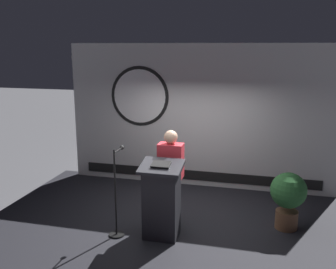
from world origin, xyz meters
TOP-DOWN VIEW (x-y plane):
  - ground_plane at (0.00, 0.00)m, footprint 40.00×40.00m
  - stage_platform at (0.00, 0.00)m, footprint 6.40×4.00m
  - banner_display at (-0.04, 1.85)m, footprint 5.55×0.12m
  - podium at (-0.13, -0.57)m, footprint 0.64×0.50m
  - speaker_person at (-0.11, -0.09)m, footprint 0.40×0.26m
  - microphone_stand at (-0.82, -0.67)m, footprint 0.24×0.48m
  - potted_plant at (1.76, 0.21)m, footprint 0.57×0.57m

SIDE VIEW (x-z plane):
  - ground_plane at x=0.00m, z-range 0.00..0.00m
  - stage_platform at x=0.00m, z-range 0.00..0.30m
  - microphone_stand at x=-0.82m, z-range 0.08..1.47m
  - potted_plant at x=1.76m, z-range 0.40..1.33m
  - podium at x=-0.13m, z-range 0.29..1.50m
  - speaker_person at x=-0.11m, z-range 0.32..1.91m
  - banner_display at x=-0.04m, z-range 0.30..3.25m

